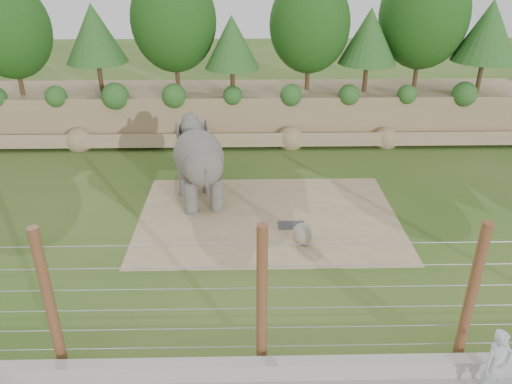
{
  "coord_description": "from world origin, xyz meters",
  "views": [
    {
      "loc": [
        -0.34,
        -13.95,
        9.48
      ],
      "look_at": [
        0.0,
        2.0,
        1.6
      ],
      "focal_mm": 35.0,
      "sensor_mm": 36.0,
      "label": 1
    }
  ],
  "objects_px": {
    "elephant": "(199,166)",
    "zookeeper": "(496,365)",
    "stone_ball": "(303,234)",
    "barrier_fence": "(262,298)"
  },
  "relations": [
    {
      "from": "elephant",
      "to": "stone_ball",
      "type": "relative_size",
      "value": 5.14
    },
    {
      "from": "stone_ball",
      "to": "barrier_fence",
      "type": "relative_size",
      "value": 0.04
    },
    {
      "from": "stone_ball",
      "to": "elephant",
      "type": "bearing_deg",
      "value": 139.35
    },
    {
      "from": "elephant",
      "to": "zookeeper",
      "type": "height_order",
      "value": "elephant"
    },
    {
      "from": "elephant",
      "to": "barrier_fence",
      "type": "xyz_separation_m",
      "value": [
        2.22,
        -8.89,
        0.41
      ]
    },
    {
      "from": "stone_ball",
      "to": "barrier_fence",
      "type": "bearing_deg",
      "value": -106.26
    },
    {
      "from": "zookeeper",
      "to": "elephant",
      "type": "bearing_deg",
      "value": 114.41
    },
    {
      "from": "stone_ball",
      "to": "barrier_fence",
      "type": "distance_m",
      "value": 6.03
    },
    {
      "from": "elephant",
      "to": "barrier_fence",
      "type": "relative_size",
      "value": 0.19
    },
    {
      "from": "barrier_fence",
      "to": "elephant",
      "type": "bearing_deg",
      "value": 104.03
    }
  ]
}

